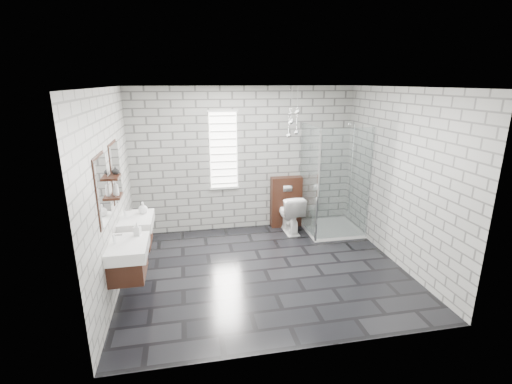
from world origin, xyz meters
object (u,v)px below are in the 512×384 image
object	(u,v)px
cistern_panel	(286,202)
shower_enclosure	(330,208)
toilet	(290,213)
vanity_right	(134,223)
vanity_left	(125,250)

from	to	relation	value
cistern_panel	shower_enclosure	bearing A→B (deg)	-36.41
cistern_panel	toilet	bearing A→B (deg)	-90.00
vanity_right	vanity_left	bearing A→B (deg)	-90.00
vanity_left	toilet	bearing A→B (deg)	35.62
vanity_right	cistern_panel	distance (m)	3.01
vanity_left	shower_enclosure	world-z (taller)	shower_enclosure
shower_enclosure	toilet	world-z (taller)	shower_enclosure
vanity_left	vanity_right	world-z (taller)	same
shower_enclosure	toilet	size ratio (longest dim) A/B	2.77
vanity_left	vanity_right	bearing A→B (deg)	90.00
vanity_left	vanity_right	size ratio (longest dim) A/B	1.00
vanity_right	shower_enclosure	world-z (taller)	shower_enclosure
vanity_right	cistern_panel	world-z (taller)	vanity_right
vanity_left	cistern_panel	distance (m)	3.52
shower_enclosure	toilet	distance (m)	0.75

